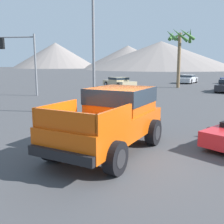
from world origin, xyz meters
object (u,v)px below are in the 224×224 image
object	(u,v)px
street_lamp_post	(93,18)
palm_tree_tall	(180,43)
orange_pickup_truck	(112,116)
parked_car_tan	(119,82)
traffic_light_main	(20,53)
parked_car_silver	(188,79)

from	to	relation	value
street_lamp_post	palm_tree_tall	xyz separation A→B (m)	(6.25, 15.87, -0.20)
orange_pickup_truck	palm_tree_tall	distance (m)	22.61
street_lamp_post	parked_car_tan	bearing A→B (deg)	91.03
traffic_light_main	palm_tree_tall	xyz separation A→B (m)	(13.94, 8.78, 1.31)
orange_pickup_truck	palm_tree_tall	world-z (taller)	palm_tree_tall
traffic_light_main	street_lamp_post	size ratio (longest dim) A/B	0.60
parked_car_silver	traffic_light_main	distance (m)	22.70
traffic_light_main	parked_car_tan	bearing A→B (deg)	-132.11
traffic_light_main	street_lamp_post	distance (m)	10.56
parked_car_silver	palm_tree_tall	distance (m)	8.48
orange_pickup_truck	traffic_light_main	size ratio (longest dim) A/B	1.00
parked_car_tan	street_lamp_post	bearing A→B (deg)	53.37
parked_car_silver	palm_tree_tall	xyz separation A→B (m)	(-2.07, -7.03, 4.26)
orange_pickup_truck	parked_car_silver	world-z (taller)	orange_pickup_truck
orange_pickup_truck	street_lamp_post	distance (m)	7.39
parked_car_silver	orange_pickup_truck	bearing A→B (deg)	-78.76
parked_car_silver	parked_car_tan	bearing A→B (deg)	-114.53
orange_pickup_truck	parked_car_silver	bearing A→B (deg)	97.91
traffic_light_main	street_lamp_post	bearing A→B (deg)	137.35
parked_car_silver	street_lamp_post	xyz separation A→B (m)	(-8.32, -22.90, 4.45)
traffic_light_main	street_lamp_post	xyz separation A→B (m)	(7.69, -7.09, 1.50)
parked_car_tan	parked_car_silver	size ratio (longest dim) A/B	1.01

